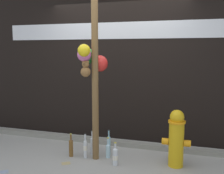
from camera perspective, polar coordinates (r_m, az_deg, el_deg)
ground_plane at (r=4.00m, az=-3.68°, el=-16.49°), size 14.00×14.00×0.00m
building_wall at (r=4.90m, az=1.63°, el=8.59°), size 10.00×0.21×3.42m
curb_strip at (r=4.76m, az=0.14°, el=-11.87°), size 8.00×0.12×0.08m
memorial_post at (r=3.93m, az=-4.22°, el=8.81°), size 0.56×0.56×3.07m
fire_hydrant at (r=3.93m, az=13.70°, el=-10.61°), size 0.40×0.24×0.82m
bottle_0 at (r=4.32m, az=-4.25°, el=-12.31°), size 0.06×0.06×0.40m
bottle_1 at (r=3.95m, az=0.71°, el=-14.66°), size 0.08×0.08×0.34m
bottle_2 at (r=4.31m, az=-0.70°, el=-12.24°), size 0.06×0.06×0.41m
bottle_3 at (r=4.20m, az=-5.77°, el=-12.90°), size 0.06×0.06×0.39m
bottle_4 at (r=4.29m, az=-8.83°, el=-12.68°), size 0.07×0.07×0.37m
bottle_5 at (r=4.21m, az=-0.87°, el=-13.34°), size 0.07×0.07×0.32m
litter_0 at (r=4.11m, az=-9.89°, el=-15.88°), size 0.16×0.15×0.01m
litter_1 at (r=4.08m, az=-22.20°, el=-16.53°), size 0.15×0.15×0.01m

